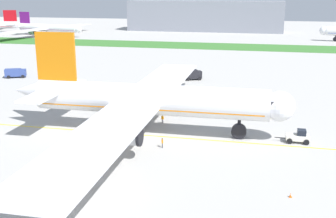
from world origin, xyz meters
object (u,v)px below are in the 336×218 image
Objects in this scene: ground_crew_wingwalker_port at (162,142)px; parked_airliner_far_centre at (47,28)px; service_truck_catering_van at (61,66)px; service_truck_fuel_bowser at (193,74)px; pushback_tug at (298,137)px; traffic_cone_starboard_wing at (290,195)px; ground_crew_marshaller_front at (102,125)px; service_truck_baggage_loader at (15,73)px; airliner_foreground at (146,100)px; ground_crew_wingwalker_starboard at (163,118)px.

parked_airliner_far_centre is at bearing 123.49° from ground_crew_wingwalker_port.
service_truck_fuel_bowser is at bearing -5.06° from service_truck_catering_van.
pushback_tug is 20.23m from traffic_cone_starboard_wing.
ground_crew_marshaller_front is 57.17m from service_truck_baggage_loader.
traffic_cone_starboard_wing is at bearing -54.11° from parked_airliner_far_centre.
service_truck_catering_van is (-66.65, 49.77, 0.70)m from pushback_tug.
service_truck_catering_van reaches higher than service_truck_baggage_loader.
traffic_cone_starboard_wing is (23.38, -19.77, -5.47)m from airliner_foreground.
service_truck_fuel_bowser reaches higher than traffic_cone_starboard_wing.
ground_crew_wingwalker_starboard is (-2.96, 12.45, 0.01)m from ground_crew_wingwalker_port.
airliner_foreground is at bearing -105.67° from ground_crew_wingwalker_starboard.
ground_crew_wingwalker_starboard is at bearing 103.37° from ground_crew_wingwalker_port.
parked_airliner_far_centre reaches higher than service_truck_fuel_bowser.
service_truck_baggage_loader is (-74.75, 38.17, 0.42)m from pushback_tug.
ground_crew_wingwalker_starboard is at bearing 130.74° from traffic_cone_starboard_wing.
ground_crew_marshaller_front is 60.93m from service_truck_catering_van.
service_truck_fuel_bowser is (0.28, 46.45, -4.21)m from airliner_foreground.
airliner_foreground is at bearing -38.02° from service_truck_baggage_loader.
traffic_cone_starboard_wing is (-2.10, -20.11, -0.71)m from pushback_tug.
service_truck_fuel_bowser is at bearing 9.10° from service_truck_baggage_loader.
airliner_foreground is 49.23× the size of ground_crew_wingwalker_starboard.
parked_airliner_far_centre reaches higher than pushback_tug.
parked_airliner_far_centre reaches higher than traffic_cone_starboard_wing.
airliner_foreground is 62.68m from service_truck_baggage_loader.
service_truck_fuel_bowser is at bearing 94.55° from ground_crew_wingwalker_port.
ground_crew_wingwalker_starboard is 60.57m from service_truck_baggage_loader.
service_truck_catering_van is at bearing 123.16° from ground_crew_marshaller_front.
airliner_foreground is 14.05× the size of pushback_tug.
airliner_foreground reaches higher than pushback_tug.
ground_crew_wingwalker_port is at bearing -160.98° from pushback_tug.
ground_crew_wingwalker_starboard is at bearing -32.95° from service_truck_baggage_loader.
pushback_tug is at bearing 19.02° from ground_crew_wingwalker_port.
ground_crew_wingwalker_port is (-20.97, -7.23, -0.04)m from pushback_tug.
service_truck_baggage_loader is (-72.65, 58.28, 1.13)m from traffic_cone_starboard_wing.
ground_crew_wingwalker_port is at bearing -85.45° from service_truck_fuel_bowser.
ground_crew_marshaller_front is 36.50m from traffic_cone_starboard_wing.
ground_crew_wingwalker_port is 22.85m from traffic_cone_starboard_wing.
pushback_tug is 33.35m from ground_crew_marshaller_front.
service_truck_catering_van is at bearing 174.94° from service_truck_fuel_bowser.
ground_crew_wingwalker_port is at bearing -51.29° from service_truck_catering_van.
ground_crew_marshaller_front is 0.33× the size of service_truck_fuel_bowser.
parked_airliner_far_centre is at bearing 124.95° from ground_crew_wingwalker_starboard.
parked_airliner_far_centre is (-97.44, 147.22, -1.51)m from airliner_foreground.
service_truck_fuel_bowser is 140.39m from parked_airliner_far_centre.
service_truck_baggage_loader is 1.18× the size of service_truck_fuel_bowser.
service_truck_fuel_bowser is at bearing 89.66° from airliner_foreground.
service_truck_catering_van is (-41.17, 50.12, -4.06)m from airliner_foreground.
service_truck_baggage_loader is at bearing -124.90° from service_truck_catering_van.
ground_crew_wingwalker_port is 0.30× the size of service_truck_fuel_bowser.
service_truck_fuel_bowser is 0.07× the size of parked_airliner_far_centre.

